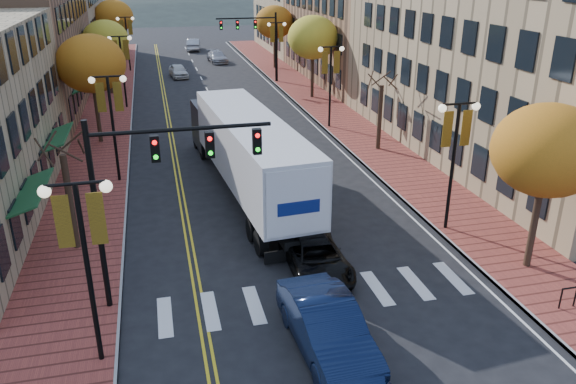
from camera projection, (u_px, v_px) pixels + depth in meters
ground at (331, 328)px, 19.19m from camera, size 200.00×200.00×0.00m
sidewalk_left at (108, 113)px, 46.43m from camera, size 4.00×85.00×0.15m
sidewalk_right at (316, 101)px, 50.35m from camera, size 4.00×85.00×0.15m
building_left_mid at (0, 43)px, 45.78m from camera, size 12.00×24.00×11.00m
building_left_far at (48, 23)px, 68.55m from camera, size 12.00×26.00×9.50m
building_right_near at (541, 34)px, 34.77m from camera, size 15.00×28.00×15.00m
building_right_mid at (379, 30)px, 59.10m from camera, size 15.00×24.00×10.00m
building_right_far at (319, 9)px, 78.70m from camera, size 15.00×20.00×11.00m
tree_left_a at (70, 202)px, 23.57m from camera, size 0.28×0.28×4.20m
tree_left_b at (91, 64)px, 36.75m from camera, size 4.48×4.48×7.21m
tree_left_c at (106, 40)px, 51.29m from camera, size 4.16×4.16×6.69m
tree_left_d at (114, 17)px, 67.27m from camera, size 4.61×4.61×7.42m
tree_right_a at (547, 151)px, 21.03m from camera, size 4.16×4.16×6.69m
tree_right_b at (380, 118)px, 36.48m from camera, size 0.28×0.28×4.20m
tree_right_c at (313, 37)px, 49.66m from camera, size 4.48×4.48×7.21m
tree_right_d at (274, 22)px, 64.11m from camera, size 4.35×4.35×7.00m
lamp_left_a at (83, 240)px, 15.92m from camera, size 1.96×0.36×6.05m
lamp_left_b at (111, 108)px, 30.32m from camera, size 1.96×0.36×6.05m
lamp_left_c at (121, 58)px, 46.50m from camera, size 1.96×0.36×6.05m
lamp_left_d at (127, 33)px, 62.69m from camera, size 1.96×0.36×6.05m
lamp_right_a at (455, 142)px, 24.59m from camera, size 1.96×0.36×6.05m
lamp_right_b at (331, 71)px, 40.78m from camera, size 1.96×0.36×6.05m
lamp_right_c at (277, 40)px, 56.97m from camera, size 1.96×0.36×6.05m
traffic_mast_near at (152, 177)px, 18.82m from camera, size 6.10×0.35×7.00m
traffic_mast_far at (257, 34)px, 56.29m from camera, size 6.10×0.34×7.00m
semi_truck at (244, 146)px, 29.69m from camera, size 4.27×17.85×4.42m
navy_sedan at (327, 328)px, 17.73m from camera, size 2.20×5.51×1.78m
black_suv at (316, 257)px, 22.46m from camera, size 2.28×4.86×1.34m
car_far_white at (178, 71)px, 60.85m from camera, size 2.15×4.30×1.41m
car_far_silver at (217, 57)px, 70.02m from camera, size 2.42×4.98×1.40m
car_far_oncoming at (194, 45)px, 79.64m from camera, size 2.35×5.13×1.63m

